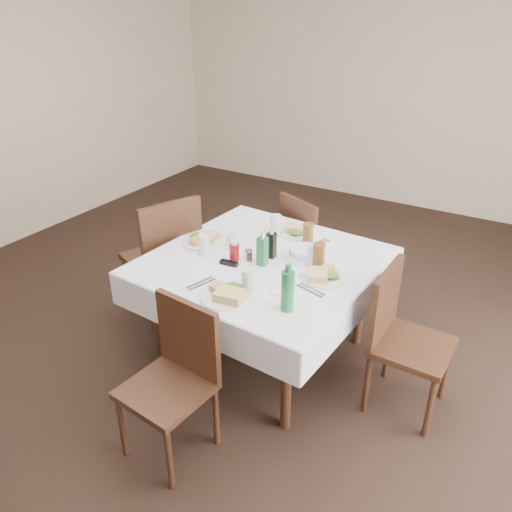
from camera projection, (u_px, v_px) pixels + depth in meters
The scene contains 33 objects.
ground_plane at pixel (238, 346), 3.68m from camera, with size 7.00×7.00×0.00m, color black.
room_shell at pixel (233, 110), 2.89m from camera, with size 6.04×7.04×2.80m.
dining_table at pixel (263, 270), 3.31m from camera, with size 1.49×1.49×0.76m.
chair_north at pixel (307, 241), 4.10m from camera, with size 0.56×0.56×0.90m.
chair_south at pixel (177, 370), 2.68m from camera, with size 0.46×0.46×0.89m.
chair_east at pixel (399, 331), 2.96m from camera, with size 0.45×0.45×0.92m.
chair_west at pixel (166, 253), 3.75m from camera, with size 0.63×0.63×1.02m.
meal_north at pixel (297, 231), 3.61m from camera, with size 0.25×0.25×0.06m.
meal_south at pixel (228, 294), 2.84m from camera, with size 0.31×0.31×0.07m.
meal_east at pixel (324, 275), 3.04m from camera, with size 0.28×0.28×0.06m.
meal_west at pixel (203, 239), 3.49m from camera, with size 0.28×0.28×0.06m.
side_plate_a at pixel (264, 234), 3.62m from camera, with size 0.16×0.16×0.01m.
side_plate_b at pixel (281, 290), 2.92m from camera, with size 0.14×0.14×0.01m.
water_n at pixel (276, 225), 3.59m from camera, with size 0.08×0.08×0.15m.
water_s at pixel (248, 281), 2.88m from camera, with size 0.08×0.08×0.15m.
water_e at pixel (314, 255), 3.17m from camera, with size 0.08×0.08×0.14m.
water_w at pixel (204, 245), 3.31m from camera, with size 0.07×0.07×0.14m.
iced_tea_a at pixel (308, 234), 3.44m from camera, with size 0.07×0.07×0.15m.
iced_tea_b at pixel (319, 256), 3.14m from camera, with size 0.08×0.08×0.16m.
bread_basket at pixel (306, 254), 3.26m from camera, with size 0.23×0.23×0.08m.
oil_cruet_dark at pixel (271, 244), 3.26m from camera, with size 0.05×0.05×0.22m.
oil_cruet_green at pixel (262, 250), 3.16m from camera, with size 0.06×0.06×0.24m.
ketchup_bottle at pixel (234, 251), 3.24m from camera, with size 0.06×0.06×0.14m.
salt_shaker at pixel (247, 254), 3.26m from camera, with size 0.03×0.03×0.07m.
pepper_shaker at pixel (250, 255), 3.24m from camera, with size 0.03×0.03×0.08m.
coffee_mug at pixel (232, 241), 3.42m from camera, with size 0.13×0.13×0.09m.
sunglasses at pixel (229, 263), 3.20m from camera, with size 0.12×0.05×0.03m.
green_bottle at pixel (288, 290), 2.69m from camera, with size 0.07×0.07×0.28m.
sugar_caddy at pixel (306, 276), 3.03m from camera, with size 0.10×0.07×0.04m.
cutlery_n at pixel (319, 243), 3.48m from camera, with size 0.11×0.19×0.01m.
cutlery_s at pixel (201, 284), 2.98m from camera, with size 0.10×0.21×0.01m.
cutlery_e at pixel (311, 290), 2.91m from camera, with size 0.20×0.10×0.01m.
cutlery_w at pixel (213, 235), 3.60m from camera, with size 0.17×0.05×0.01m.
Camera 1 is at (1.65, -2.47, 2.28)m, focal length 35.00 mm.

